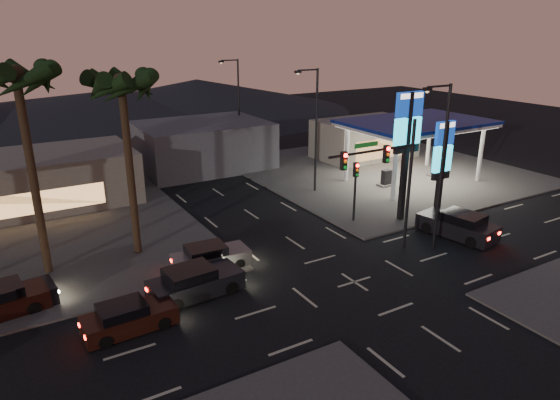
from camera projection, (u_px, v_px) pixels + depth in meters
ground at (354, 282)px, 26.78m from camera, size 140.00×140.00×0.00m
corner_lot_ne at (381, 171)px, 47.48m from camera, size 24.00×24.00×0.12m
corner_lot_nw at (2, 239)px, 32.08m from camera, size 24.00×24.00×0.12m
gas_station at (416, 125)px, 42.59m from camera, size 12.20×8.20×5.47m
convenience_store at (364, 139)px, 51.88m from camera, size 10.00×6.00×4.00m
pylon_sign_tall at (407, 131)px, 33.26m from camera, size 2.20×0.35×9.00m
pylon_sign_short at (443, 155)px, 34.22m from camera, size 1.60×0.35×7.00m
traffic_signal_mast at (389, 170)px, 28.50m from camera, size 6.10×0.39×8.00m
pedestal_signal at (356, 182)px, 34.16m from camera, size 0.32×0.39×4.30m
streetlight_near at (440, 159)px, 29.00m from camera, size 2.14×0.25×10.00m
streetlight_mid at (314, 124)px, 39.58m from camera, size 2.14×0.25×10.00m
streetlight_far at (237, 102)px, 50.96m from camera, size 2.14×0.25×10.00m
palm_a at (122, 96)px, 27.10m from camera, size 4.41×4.41×10.86m
palm_b at (18, 91)px, 24.52m from camera, size 4.41×4.41×11.46m
building_far_west at (23, 182)px, 37.29m from camera, size 16.00×8.00×4.00m
building_far_mid at (202, 145)px, 48.18m from camera, size 12.00×9.00×4.40m
hill_right at (197, 95)px, 81.99m from camera, size 50.00×50.00×5.00m
hill_center at (104, 105)px, 74.94m from camera, size 60.00×60.00×4.00m
car_lane_a_front at (195, 282)px, 25.23m from camera, size 4.94×2.31×1.57m
car_lane_a_mid at (128, 318)px, 22.33m from camera, size 4.26×1.93×1.36m
car_lane_b_front at (210, 258)px, 28.11m from camera, size 4.48×2.06×1.43m
car_lane_b_mid at (4, 300)px, 23.68m from camera, size 4.64×2.30×1.47m
suv_station at (458, 225)px, 32.42m from camera, size 2.98×5.27×1.67m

